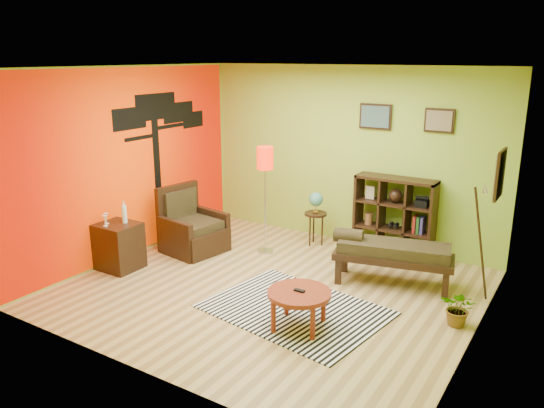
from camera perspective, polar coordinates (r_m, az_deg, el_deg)
The scene contains 11 objects.
ground at distance 7.01m, azimuth -0.06°, elevation -9.08°, with size 5.00×5.00×0.00m, color tan.
room_shell at distance 6.52m, azimuth -0.69°, elevation 5.67°, with size 5.04×4.54×2.82m.
zebra_rug at distance 6.47m, azimuth 2.47°, elevation -11.26°, with size 2.04×1.49×0.01m, color white.
coffee_table at distance 5.94m, azimuth 2.95°, elevation -9.89°, with size 0.71×0.71×0.46m.
armchair at distance 8.31m, azimuth -8.66°, elevation -2.93°, with size 0.94×0.95×1.01m.
side_cabinet at distance 7.82m, azimuth -16.14°, elevation -4.35°, with size 0.56×0.51×0.98m.
floor_lamp at distance 7.85m, azimuth -0.75°, elevation 3.92°, with size 0.25×0.25×1.65m.
globe_table at distance 8.38m, azimuth 4.73°, elevation -0.14°, with size 0.35×0.35×0.86m.
cube_shelf at distance 8.16m, azimuth 13.09°, elevation -1.35°, with size 1.20×0.35×1.20m.
bench at distance 7.14m, azimuth 12.58°, elevation -5.02°, with size 1.62×0.88×0.71m.
potted_plant at distance 6.41m, azimuth 19.45°, elevation -10.90°, with size 0.38×0.42×0.33m, color #26661E.
Camera 1 is at (3.39, -5.38, 2.94)m, focal length 35.00 mm.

